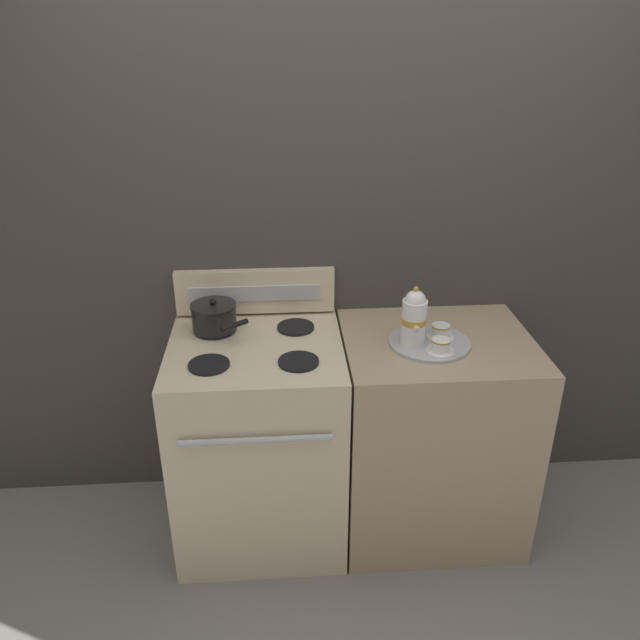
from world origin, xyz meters
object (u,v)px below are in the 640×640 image
at_px(stove, 260,441).
at_px(teacup_right, 441,346).
at_px(teacup_left, 440,331).
at_px(serving_tray, 429,343).
at_px(teapot, 414,317).
at_px(creamer_jug, 415,324).
at_px(saucepan, 214,317).

distance_m(stove, teacup_right, 0.89).
bearing_deg(teacup_left, teacup_right, -103.63).
relative_size(serving_tray, teacup_left, 2.89).
xyz_separation_m(teapot, teacup_right, (0.09, -0.08, -0.09)).
xyz_separation_m(teacup_left, creamer_jug, (-0.10, 0.05, 0.01)).
relative_size(stove, saucepan, 3.61).
bearing_deg(teacup_right, saucepan, 163.20).
distance_m(teapot, teacup_right, 0.15).
height_order(serving_tray, teacup_left, teacup_left).
xyz_separation_m(serving_tray, teacup_left, (0.05, 0.04, 0.03)).
bearing_deg(saucepan, teacup_right, -16.80).
xyz_separation_m(teacup_left, teacup_right, (-0.03, -0.13, 0.00)).
relative_size(stove, creamer_jug, 12.80).
height_order(stove, teacup_left, teacup_left).
distance_m(saucepan, serving_tray, 0.89).
bearing_deg(saucepan, stove, -41.02).
distance_m(stove, teacup_left, 0.91).
xyz_separation_m(stove, saucepan, (-0.17, 0.15, 0.53)).
distance_m(stove, creamer_jug, 0.83).
distance_m(saucepan, teapot, 0.82).
relative_size(serving_tray, teacup_right, 2.89).
height_order(saucepan, teapot, teapot).
bearing_deg(stove, teacup_left, 0.22).
bearing_deg(teapot, saucepan, 166.48).
distance_m(teacup_left, creamer_jug, 0.11).
xyz_separation_m(stove, creamer_jug, (0.66, 0.06, 0.51)).
distance_m(saucepan, teacup_left, 0.93).
bearing_deg(teacup_right, creamer_jug, 110.07).
height_order(saucepan, creamer_jug, saucepan).
xyz_separation_m(stove, teacup_left, (0.75, 0.00, 0.51)).
xyz_separation_m(serving_tray, creamer_jug, (-0.04, 0.09, 0.04)).
relative_size(stove, teacup_left, 8.34).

